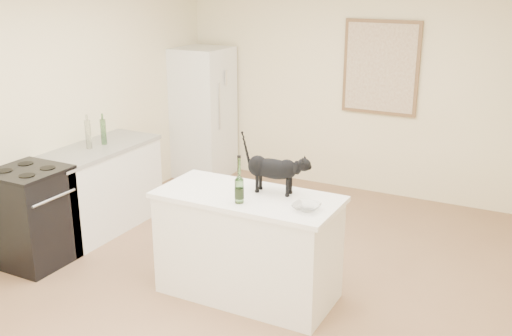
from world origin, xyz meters
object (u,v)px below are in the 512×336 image
object	(u,v)px
stove	(32,218)
wine_bottle	(239,182)
black_cat	(273,171)
fridge	(202,113)
glass_bowl	(307,207)

from	to	relation	value
stove	wine_bottle	distance (m)	2.18
black_cat	fridge	bearing A→B (deg)	127.06
wine_bottle	fridge	bearing A→B (deg)	127.20
stove	wine_bottle	world-z (taller)	wine_bottle
stove	glass_bowl	xyz separation A→B (m)	(2.60, 0.31, 0.48)
glass_bowl	black_cat	bearing A→B (deg)	149.79
stove	fridge	xyz separation A→B (m)	(0.00, 2.95, 0.40)
black_cat	wine_bottle	distance (m)	0.35
stove	black_cat	bearing A→B (deg)	13.70
stove	black_cat	xyz separation A→B (m)	(2.21, 0.54, 0.63)
fridge	black_cat	bearing A→B (deg)	-47.54
stove	glass_bowl	size ratio (longest dim) A/B	4.32
wine_bottle	glass_bowl	xyz separation A→B (m)	(0.53, 0.09, -0.14)
fridge	wine_bottle	world-z (taller)	fridge
fridge	glass_bowl	distance (m)	3.71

